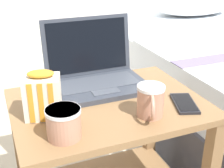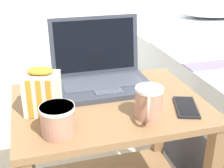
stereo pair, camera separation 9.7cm
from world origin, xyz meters
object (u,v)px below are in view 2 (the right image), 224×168
at_px(mug_front_left, 58,118).
at_px(mug_front_right, 149,102).
at_px(snack_bag, 42,92).
at_px(laptop, 101,72).
at_px(cell_phone, 186,107).

distance_m(mug_front_left, mug_front_right, 0.27).
bearing_deg(snack_bag, mug_front_left, -77.09).
xyz_separation_m(mug_front_right, snack_bag, (-0.30, 0.12, 0.01)).
relative_size(laptop, mug_front_left, 2.95).
bearing_deg(laptop, cell_phone, -50.17).
bearing_deg(mug_front_left, laptop, 56.88).
bearing_deg(cell_phone, snack_bag, 167.44).
bearing_deg(mug_front_left, cell_phone, 4.96).
distance_m(mug_front_left, snack_bag, 0.14).
bearing_deg(mug_front_right, cell_phone, 8.77).
bearing_deg(laptop, snack_bag, -144.07).
distance_m(mug_front_right, snack_bag, 0.32).
bearing_deg(mug_front_left, snack_bag, 102.91).
relative_size(mug_front_left, snack_bag, 0.78).
distance_m(laptop, cell_phone, 0.34).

